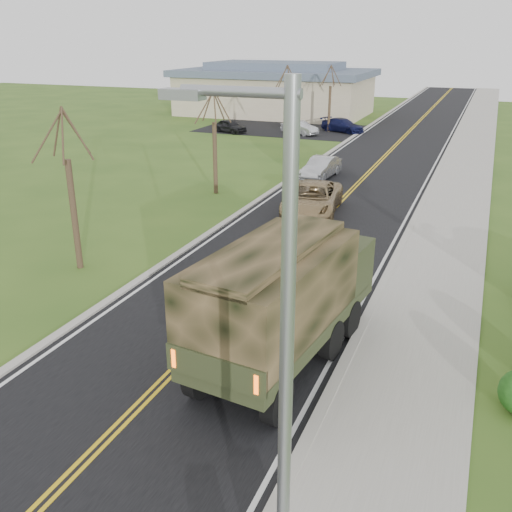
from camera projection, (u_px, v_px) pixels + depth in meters
The scene contains 17 objects.
ground at pixel (44, 503), 10.91m from camera, with size 160.00×160.00×0.00m, color #35541C.
road at pixel (393, 148), 45.46m from camera, with size 8.00×120.00×0.01m, color black.
curb_right at pixel (448, 151), 43.99m from camera, with size 0.30×120.00×0.12m, color #9E998E.
sidewalk_right at pixel (472, 152), 43.38m from camera, with size 3.20×120.00×0.10m, color #9E998E.
curb_left at pixel (343, 144), 46.90m from camera, with size 0.30×120.00×0.10m, color #9E998E.
street_light at pixel (279, 371), 7.16m from camera, with size 1.65×0.22×8.00m.
bare_tree_a at pixel (73, 202), 21.06m from camera, with size 1.93×2.26×6.08m.
bare_tree_b at pixel (215, 150), 31.48m from camera, with size 1.83×2.14×5.73m.
bare_tree_c at pixel (286, 117), 41.74m from camera, with size 2.04×2.39×6.42m.
bare_tree_d at pixel (330, 103), 52.18m from camera, with size 1.88×2.20×5.91m.
commercial_building at pixel (275, 90), 63.90m from camera, with size 25.50×21.50×5.65m.
military_truck at pixel (284, 293), 14.93m from camera, with size 3.35×7.42×3.58m.
suv_champagne at pixel (312, 199), 28.41m from camera, with size 2.53×5.49×1.53m, color #947B53.
sedan_silver at pixel (321, 168), 35.62m from camera, with size 1.37×3.92×1.29m, color #B7B7BC.
lot_car_dark at pixel (230, 126), 52.34m from camera, with size 1.39×3.47×1.18m, color black.
lot_car_silver at pixel (300, 128), 51.31m from camera, with size 1.27×3.63×1.20m, color #B1B2B6.
lot_car_navy at pixel (343, 125), 52.62m from camera, with size 1.72×4.23×1.23m, color #0F1239.
Camera 1 is at (6.95, -6.31, 8.36)m, focal length 40.00 mm.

